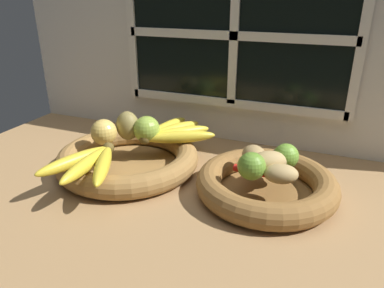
# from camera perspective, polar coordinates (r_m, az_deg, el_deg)

# --- Properties ---
(ground_plane) EXTENTS (1.40, 0.90, 0.03)m
(ground_plane) POSITION_cam_1_polar(r_m,az_deg,el_deg) (0.88, 0.75, -6.77)
(ground_plane) COLOR #9E774C
(back_wall) EXTENTS (1.40, 0.05, 0.55)m
(back_wall) POSITION_cam_1_polar(r_m,az_deg,el_deg) (1.06, 6.94, 15.06)
(back_wall) COLOR silver
(back_wall) RESTS_ON ground_plane
(fruit_bowl_left) EXTENTS (0.36, 0.36, 0.06)m
(fruit_bowl_left) POSITION_cam_1_polar(r_m,az_deg,el_deg) (0.94, -10.09, -2.35)
(fruit_bowl_left) COLOR olive
(fruit_bowl_left) RESTS_ON ground_plane
(fruit_bowl_right) EXTENTS (0.31, 0.31, 0.06)m
(fruit_bowl_right) POSITION_cam_1_polar(r_m,az_deg,el_deg) (0.82, 11.60, -6.32)
(fruit_bowl_right) COLOR brown
(fruit_bowl_right) RESTS_ON ground_plane
(apple_green_back) EXTENTS (0.07, 0.07, 0.07)m
(apple_green_back) POSITION_cam_1_polar(r_m,az_deg,el_deg) (0.95, -7.17, 2.33)
(apple_green_back) COLOR #8CAD3D
(apple_green_back) RESTS_ON fruit_bowl_left
(apple_golden_left) EXTENTS (0.07, 0.07, 0.07)m
(apple_golden_left) POSITION_cam_1_polar(r_m,az_deg,el_deg) (0.95, -13.73, 1.83)
(apple_golden_left) COLOR #DBB756
(apple_golden_left) RESTS_ON fruit_bowl_left
(pear_brown) EXTENTS (0.08, 0.08, 0.08)m
(pear_brown) POSITION_cam_1_polar(r_m,az_deg,el_deg) (0.97, -10.12, 2.86)
(pear_brown) COLOR olive
(pear_brown) RESTS_ON fruit_bowl_left
(banana_bunch_front) EXTENTS (0.17, 0.20, 0.03)m
(banana_bunch_front) POSITION_cam_1_polar(r_m,az_deg,el_deg) (0.83, -15.99, -2.85)
(banana_bunch_front) COLOR gold
(banana_bunch_front) RESTS_ON fruit_bowl_left
(banana_bunch_back) EXTENTS (0.18, 0.20, 0.03)m
(banana_bunch_back) POSITION_cam_1_polar(r_m,az_deg,el_deg) (0.97, -2.99, 1.86)
(banana_bunch_back) COLOR yellow
(banana_bunch_back) RESTS_ON fruit_bowl_left
(potato_oblong) EXTENTS (0.08, 0.08, 0.05)m
(potato_oblong) POSITION_cam_1_polar(r_m,az_deg,el_deg) (0.83, 9.75, -1.79)
(potato_oblong) COLOR #A38451
(potato_oblong) RESTS_ON fruit_bowl_right
(potato_small) EXTENTS (0.08, 0.06, 0.04)m
(potato_small) POSITION_cam_1_polar(r_m,az_deg,el_deg) (0.76, 13.85, -4.59)
(potato_small) COLOR tan
(potato_small) RESTS_ON fruit_bowl_right
(potato_back) EXTENTS (0.07, 0.08, 0.04)m
(potato_back) POSITION_cam_1_polar(r_m,az_deg,el_deg) (0.84, 13.89, -2.01)
(potato_back) COLOR #A38451
(potato_back) RESTS_ON fruit_bowl_right
(potato_large) EXTENTS (0.10, 0.09, 0.05)m
(potato_large) POSITION_cam_1_polar(r_m,az_deg,el_deg) (0.80, 11.91, -2.87)
(potato_large) COLOR tan
(potato_large) RESTS_ON fruit_bowl_right
(lime_near) EXTENTS (0.06, 0.06, 0.06)m
(lime_near) POSITION_cam_1_polar(r_m,az_deg,el_deg) (0.76, 9.38, -3.47)
(lime_near) COLOR olive
(lime_near) RESTS_ON fruit_bowl_right
(lime_far) EXTENTS (0.06, 0.06, 0.06)m
(lime_far) POSITION_cam_1_polar(r_m,az_deg,el_deg) (0.83, 14.60, -1.86)
(lime_far) COLOR #6B9E33
(lime_far) RESTS_ON fruit_bowl_right
(chili_pepper) EXTENTS (0.12, 0.04, 0.02)m
(chili_pepper) POSITION_cam_1_polar(r_m,az_deg,el_deg) (0.78, 10.53, -4.71)
(chili_pepper) COLOR red
(chili_pepper) RESTS_ON fruit_bowl_right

